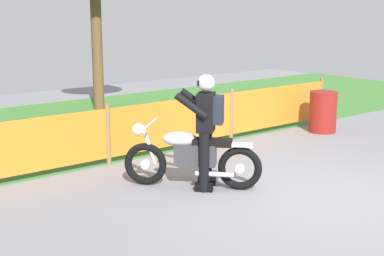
# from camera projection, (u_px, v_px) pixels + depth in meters

# --- Properties ---
(ground) EXTENTS (24.00, 24.00, 0.02)m
(ground) POSITION_uv_depth(u_px,v_px,m) (315.00, 199.00, 7.63)
(ground) COLOR gray
(grass_verge) EXTENTS (24.00, 6.47, 0.01)m
(grass_verge) POSITION_uv_depth(u_px,v_px,m) (91.00, 123.00, 12.59)
(grass_verge) COLOR #427A33
(grass_verge) RESTS_ON ground
(barrier_fence) EXTENTS (8.54, 0.08, 1.05)m
(barrier_fence) POSITION_uv_depth(u_px,v_px,m) (175.00, 123.00, 10.01)
(barrier_fence) COLOR olive
(barrier_fence) RESTS_ON ground
(motorcycle_lead) EXTENTS (1.47, 1.60, 0.98)m
(motorcycle_lead) POSITION_uv_depth(u_px,v_px,m) (191.00, 156.00, 8.00)
(motorcycle_lead) COLOR black
(motorcycle_lead) RESTS_ON ground
(rider_lead) EXTENTS (0.75, 0.77, 1.69)m
(rider_lead) POSITION_uv_depth(u_px,v_px,m) (206.00, 125.00, 7.86)
(rider_lead) COLOR black
(rider_lead) RESTS_ON ground
(oil_drum) EXTENTS (0.58, 0.58, 0.88)m
(oil_drum) POSITION_uv_depth(u_px,v_px,m) (323.00, 112.00, 11.64)
(oil_drum) COLOR maroon
(oil_drum) RESTS_ON ground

